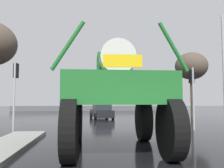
% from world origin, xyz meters
% --- Properties ---
extents(ground_plane, '(120.00, 120.00, 0.00)m').
position_xyz_m(ground_plane, '(0.00, 18.00, 0.00)').
color(ground_plane, black).
extents(oversize_sprayer, '(4.08, 5.59, 4.13)m').
position_xyz_m(oversize_sprayer, '(-0.41, 4.64, 1.99)').
color(oversize_sprayer, black).
rests_on(oversize_sprayer, ground).
extents(sedan_ahead, '(2.34, 4.30, 1.52)m').
position_xyz_m(sedan_ahead, '(-0.10, 19.80, 0.71)').
color(sedan_ahead, black).
rests_on(sedan_ahead, ground).
extents(traffic_signal_near_left, '(0.24, 0.54, 4.04)m').
position_xyz_m(traffic_signal_near_left, '(-5.60, 10.01, 2.95)').
color(traffic_signal_near_left, '#A8AAAF').
rests_on(traffic_signal_near_left, ground).
extents(traffic_signal_near_right, '(0.24, 0.54, 3.81)m').
position_xyz_m(traffic_signal_near_right, '(4.97, 10.01, 2.78)').
color(traffic_signal_near_right, '#A8AAAF').
rests_on(traffic_signal_near_right, ground).
extents(traffic_signal_far_left, '(0.24, 0.55, 3.47)m').
position_xyz_m(traffic_signal_far_left, '(4.75, 24.41, 2.53)').
color(traffic_signal_far_left, '#A8AAAF').
rests_on(traffic_signal_far_left, ground).
extents(traffic_signal_far_right, '(0.24, 0.55, 3.65)m').
position_xyz_m(traffic_signal_far_right, '(-4.66, 24.41, 2.66)').
color(traffic_signal_far_right, '#A8AAAF').
rests_on(traffic_signal_far_right, ground).
extents(bare_tree_right, '(3.50, 3.50, 7.06)m').
position_xyz_m(bare_tree_right, '(9.75, 20.70, 5.53)').
color(bare_tree_right, '#473828').
rests_on(bare_tree_right, ground).
extents(roadside_barrier, '(29.87, 0.24, 0.90)m').
position_xyz_m(roadside_barrier, '(0.00, 38.57, 0.45)').
color(roadside_barrier, '#59595B').
rests_on(roadside_barrier, ground).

